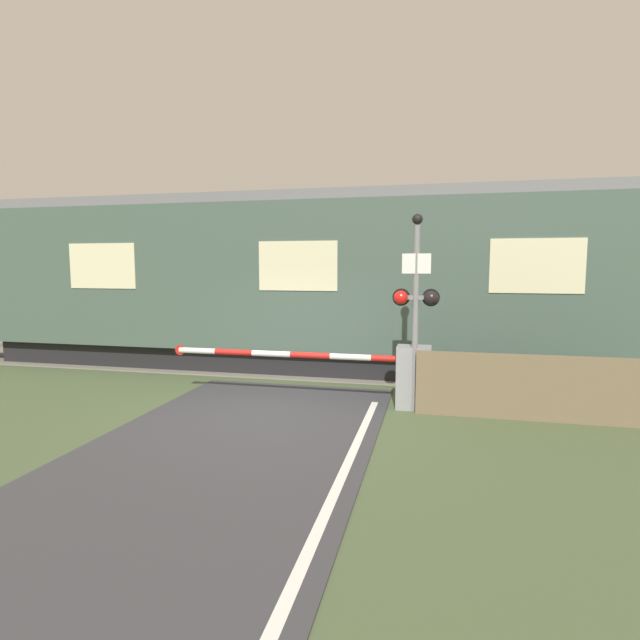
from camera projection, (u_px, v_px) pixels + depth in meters
The scene contains 6 objects.
ground_plane at pixel (268, 412), 8.67m from camera, with size 80.00×80.00×0.00m, color #475638.
track_bed at pixel (320, 366), 12.58m from camera, with size 36.00×3.20×0.13m.
train at pixel (314, 282), 12.39m from camera, with size 17.72×3.05×4.21m.
crossing_barrier at pixel (393, 373), 8.96m from camera, with size 4.96×0.44×1.12m.
signal_post at pixel (416, 301), 8.55m from camera, with size 0.81×0.26×3.41m.
roadside_fence at pixel (533, 388), 8.14m from camera, with size 3.77×0.06×1.10m.
Camera 1 is at (2.79, -8.02, 2.53)m, focal length 28.00 mm.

